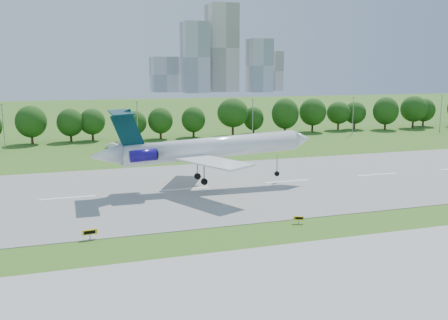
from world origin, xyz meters
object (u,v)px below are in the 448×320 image
(taxi_sign_left, at_px, (90,232))
(service_vehicle_b, at_px, (121,144))
(service_vehicle_a, at_px, (113,145))
(airliner, at_px, (201,148))

(taxi_sign_left, distance_m, service_vehicle_b, 77.98)
(taxi_sign_left, xyz_separation_m, service_vehicle_a, (10.13, 74.49, -0.29))
(service_vehicle_a, bearing_deg, airliner, -160.81)
(airliner, relative_size, taxi_sign_left, 21.87)
(service_vehicle_b, bearing_deg, taxi_sign_left, -170.17)
(airliner, relative_size, service_vehicle_a, 9.99)
(service_vehicle_a, xyz_separation_m, service_vehicle_b, (2.46, 2.46, -0.02))
(airliner, bearing_deg, service_vehicle_b, 98.66)
(airliner, height_order, service_vehicle_b, airliner)
(airliner, distance_m, taxi_sign_left, 30.97)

